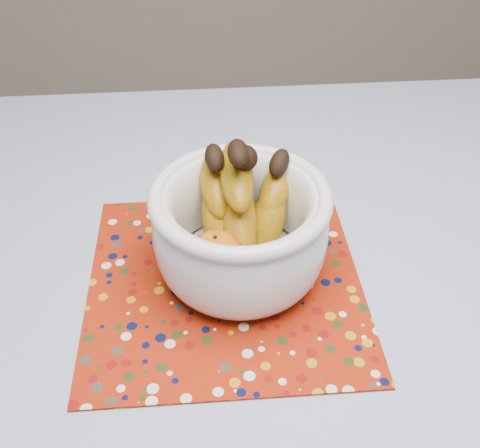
{
  "coord_description": "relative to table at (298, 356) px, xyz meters",
  "views": [
    {
      "loc": [
        -0.12,
        -0.48,
        1.33
      ],
      "look_at": [
        -0.07,
        0.09,
        0.85
      ],
      "focal_mm": 42.0,
      "sensor_mm": 36.0,
      "label": 1
    }
  ],
  "objects": [
    {
      "name": "table",
      "position": [
        0.0,
        0.0,
        0.0
      ],
      "size": [
        1.2,
        1.2,
        0.75
      ],
      "color": "brown",
      "rests_on": "ground"
    },
    {
      "name": "tablecloth",
      "position": [
        0.0,
        0.0,
        0.08
      ],
      "size": [
        1.32,
        1.32,
        0.01
      ],
      "primitive_type": "cube",
      "color": "slate",
      "rests_on": "table"
    },
    {
      "name": "placemat",
      "position": [
        -0.1,
        0.07,
        0.09
      ],
      "size": [
        0.38,
        0.38,
        0.0
      ],
      "primitive_type": "cube",
      "rotation": [
        0.0,
        0.0,
        -0.01
      ],
      "color": "maroon",
      "rests_on": "tablecloth"
    },
    {
      "name": "fruit_bowl",
      "position": [
        -0.07,
        0.1,
        0.18
      ],
      "size": [
        0.25,
        0.25,
        0.21
      ],
      "color": "silver",
      "rests_on": "placemat"
    }
  ]
}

